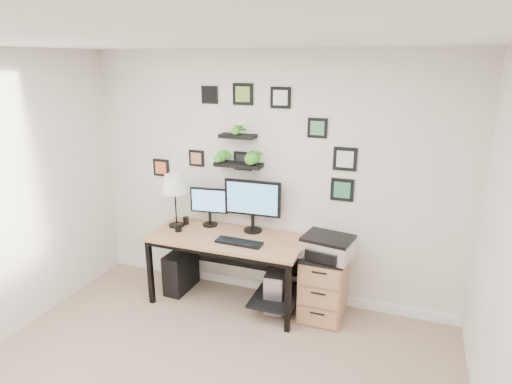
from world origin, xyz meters
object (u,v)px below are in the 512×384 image
at_px(pc_tower_black, 181,270).
at_px(pc_tower_grey, 277,288).
at_px(file_cabinet, 323,285).
at_px(printer, 328,247).
at_px(table_lamp, 174,185).
at_px(mug, 178,228).
at_px(monitor_left, 209,204).
at_px(monitor_right, 253,202).
at_px(desk, 231,247).

distance_m(pc_tower_black, pc_tower_grey, 1.12).
xyz_separation_m(pc_tower_grey, file_cabinet, (0.48, 0.02, 0.12)).
xyz_separation_m(pc_tower_black, printer, (1.63, -0.01, 0.55)).
height_order(table_lamp, file_cabinet, table_lamp).
distance_m(mug, file_cabinet, 1.62).
height_order(table_lamp, pc_tower_grey, table_lamp).
bearing_deg(pc_tower_black, monitor_left, 30.87).
height_order(pc_tower_grey, printer, printer).
xyz_separation_m(monitor_right, pc_tower_grey, (0.32, -0.15, -0.87)).
bearing_deg(pc_tower_black, pc_tower_grey, 3.21).
relative_size(monitor_left, printer, 0.84).
distance_m(desk, monitor_left, 0.54).
distance_m(monitor_right, pc_tower_grey, 0.94).
bearing_deg(monitor_right, desk, -131.22).
distance_m(mug, printer, 1.58).
height_order(monitor_right, printer, monitor_right).
height_order(desk, table_lamp, table_lamp).
xyz_separation_m(desk, monitor_right, (0.17, 0.19, 0.46)).
bearing_deg(monitor_left, pc_tower_grey, -10.17).
height_order(mug, printer, printer).
distance_m(monitor_left, mug, 0.42).
xyz_separation_m(monitor_right, table_lamp, (-0.84, -0.13, 0.13)).
bearing_deg(mug, table_lamp, 126.37).
bearing_deg(monitor_left, monitor_right, 0.09).
relative_size(monitor_left, monitor_right, 0.71).
distance_m(monitor_left, monitor_right, 0.51).
relative_size(desk, monitor_right, 2.65).
height_order(pc_tower_black, file_cabinet, file_cabinet).
bearing_deg(pc_tower_grey, mug, -173.68).
xyz_separation_m(table_lamp, file_cabinet, (1.65, -0.00, -0.88)).
xyz_separation_m(monitor_left, mug, (-0.24, -0.27, -0.21)).
bearing_deg(monitor_right, printer, -11.68).
distance_m(desk, printer, 1.01).
height_order(pc_tower_black, printer, printer).
bearing_deg(file_cabinet, pc_tower_grey, -178.08).
bearing_deg(table_lamp, monitor_left, 20.98).
xyz_separation_m(mug, file_cabinet, (1.55, 0.13, -0.46)).
distance_m(monitor_left, table_lamp, 0.42).
xyz_separation_m(pc_tower_black, file_cabinet, (1.60, 0.03, 0.11)).
relative_size(desk, file_cabinet, 2.39).
bearing_deg(printer, monitor_left, 172.67).
bearing_deg(printer, table_lamp, 178.61).
bearing_deg(file_cabinet, mug, -175.05).
height_order(monitor_left, monitor_right, monitor_right).
distance_m(pc_tower_black, printer, 1.72).
relative_size(monitor_left, pc_tower_grey, 0.94).
distance_m(desk, pc_tower_black, 0.75).
bearing_deg(monitor_right, mug, -160.26).
xyz_separation_m(pc_tower_grey, printer, (0.51, -0.02, 0.56)).
bearing_deg(mug, monitor_right, 19.74).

